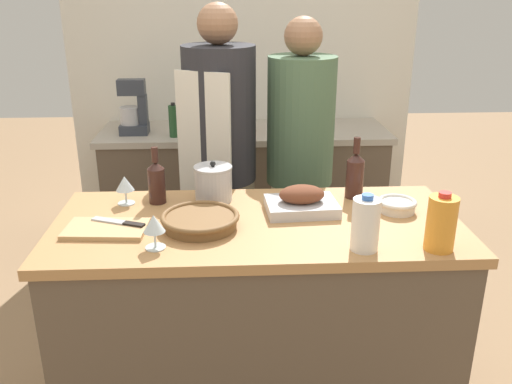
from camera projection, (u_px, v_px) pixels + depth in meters
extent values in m
cube|color=brown|center=(257.00, 327.00, 2.28)|extent=(1.54, 0.69, 0.90)
cube|color=#B27F4C|center=(257.00, 226.00, 2.12)|extent=(1.59, 0.71, 0.04)
cube|color=brown|center=(245.00, 195.00, 3.79)|extent=(1.85, 0.58, 0.86)
cube|color=#ADA393|center=(244.00, 132.00, 3.63)|extent=(1.91, 0.60, 0.04)
cube|color=silver|center=(242.00, 65.00, 3.81)|extent=(2.41, 0.10, 2.55)
cube|color=#BCBCC1|center=(301.00, 206.00, 2.19)|extent=(0.29, 0.22, 0.04)
ellipsoid|color=brown|center=(302.00, 194.00, 2.17)|extent=(0.19, 0.13, 0.07)
cylinder|color=brown|center=(200.00, 222.00, 2.05)|extent=(0.27, 0.27, 0.04)
torus|color=brown|center=(200.00, 217.00, 2.04)|extent=(0.30, 0.30, 0.02)
cube|color=tan|center=(106.00, 229.00, 2.02)|extent=(0.31, 0.20, 0.02)
cylinder|color=#B7B7BC|center=(213.00, 185.00, 2.29)|extent=(0.16, 0.16, 0.14)
cylinder|color=#B7B7BC|center=(213.00, 168.00, 2.26)|extent=(0.16, 0.16, 0.01)
sphere|color=black|center=(213.00, 164.00, 2.26)|extent=(0.02, 0.02, 0.02)
cylinder|color=beige|center=(397.00, 207.00, 2.19)|extent=(0.14, 0.14, 0.04)
torus|color=beige|center=(397.00, 202.00, 2.19)|extent=(0.16, 0.16, 0.02)
cylinder|color=orange|center=(441.00, 224.00, 1.85)|extent=(0.10, 0.10, 0.19)
cylinder|color=red|center=(445.00, 195.00, 1.81)|extent=(0.04, 0.04, 0.02)
cylinder|color=white|center=(366.00, 225.00, 1.85)|extent=(0.10, 0.10, 0.19)
cylinder|color=#3360B2|center=(368.00, 197.00, 1.81)|extent=(0.04, 0.04, 0.02)
cylinder|color=#381E19|center=(355.00, 179.00, 2.32)|extent=(0.08, 0.08, 0.17)
cone|color=#381E19|center=(356.00, 157.00, 2.28)|extent=(0.08, 0.08, 0.03)
cylinder|color=#381E19|center=(357.00, 145.00, 2.27)|extent=(0.03, 0.03, 0.07)
cylinder|color=#381E19|center=(157.00, 186.00, 2.26)|extent=(0.07, 0.07, 0.15)
cone|color=#381E19|center=(155.00, 165.00, 2.23)|extent=(0.07, 0.07, 0.03)
cylinder|color=#381E19|center=(155.00, 155.00, 2.22)|extent=(0.03, 0.03, 0.06)
cylinder|color=silver|center=(127.00, 203.00, 2.28)|extent=(0.07, 0.07, 0.00)
cylinder|color=silver|center=(126.00, 196.00, 2.27)|extent=(0.01, 0.01, 0.06)
cone|color=silver|center=(125.00, 183.00, 2.25)|extent=(0.08, 0.08, 0.06)
cylinder|color=silver|center=(156.00, 247.00, 1.89)|extent=(0.07, 0.07, 0.00)
cylinder|color=silver|center=(155.00, 239.00, 1.88)|extent=(0.01, 0.01, 0.06)
cone|color=silver|center=(154.00, 223.00, 1.86)|extent=(0.08, 0.08, 0.06)
cube|color=#B7B7BC|center=(109.00, 220.00, 2.06)|extent=(0.14, 0.08, 0.01)
cube|color=black|center=(134.00, 224.00, 2.03)|extent=(0.09, 0.06, 0.01)
cube|color=#333842|center=(135.00, 129.00, 3.51)|extent=(0.18, 0.14, 0.06)
cylinder|color=#B7B7BC|center=(130.00, 116.00, 3.48)|extent=(0.13, 0.13, 0.11)
cube|color=#333842|center=(143.00, 110.00, 3.47)|extent=(0.05, 0.08, 0.19)
cube|color=#333842|center=(131.00, 87.00, 3.41)|extent=(0.17, 0.08, 0.10)
cylinder|color=maroon|center=(251.00, 124.00, 3.53)|extent=(0.06, 0.06, 0.11)
cylinder|color=black|center=(251.00, 114.00, 3.50)|extent=(0.02, 0.02, 0.02)
cylinder|color=#234C28|center=(174.00, 121.00, 3.41)|extent=(0.06, 0.06, 0.20)
cylinder|color=black|center=(173.00, 104.00, 3.37)|extent=(0.03, 0.03, 0.02)
cube|color=beige|center=(223.00, 248.00, 3.04)|extent=(0.36, 0.31, 0.83)
cylinder|color=#28282D|center=(220.00, 115.00, 2.77)|extent=(0.37, 0.37, 0.69)
sphere|color=#996B4C|center=(217.00, 24.00, 2.61)|extent=(0.20, 0.20, 0.20)
cube|color=silver|center=(205.00, 161.00, 2.69)|extent=(0.27, 0.14, 0.88)
cube|color=beige|center=(297.00, 247.00, 3.09)|extent=(0.32, 0.25, 0.80)
cylinder|color=#4C6B4C|center=(301.00, 121.00, 2.83)|extent=(0.35, 0.35, 0.67)
sphere|color=#996B4C|center=(303.00, 36.00, 2.68)|extent=(0.19, 0.19, 0.19)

